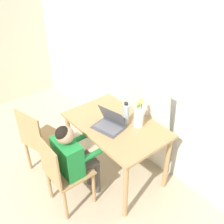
# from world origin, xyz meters

# --- Properties ---
(wall_back) EXTENTS (6.40, 0.05, 2.50)m
(wall_back) POSITION_xyz_m (0.00, 2.23, 1.25)
(wall_back) COLOR silver
(wall_back) RESTS_ON ground_plane
(dining_table) EXTENTS (1.11, 0.71, 0.75)m
(dining_table) POSITION_xyz_m (0.28, 1.67, 0.65)
(dining_table) COLOR tan
(dining_table) RESTS_ON ground_plane
(chair_occupied) EXTENTS (0.41, 0.41, 0.90)m
(chair_occupied) POSITION_xyz_m (0.27, 1.00, 0.47)
(chair_occupied) COLOR tan
(chair_occupied) RESTS_ON ground_plane
(chair_spare) EXTENTS (0.49, 0.49, 0.90)m
(chair_spare) POSITION_xyz_m (-0.32, 1.05, 0.47)
(chair_spare) COLOR tan
(chair_spare) RESTS_ON ground_plane
(person_seated) EXTENTS (0.35, 0.43, 1.00)m
(person_seated) POSITION_xyz_m (0.27, 1.12, 0.63)
(person_seated) COLOR #1E8438
(person_seated) RESTS_ON ground_plane
(laptop) EXTENTS (0.35, 0.29, 0.22)m
(laptop) POSITION_xyz_m (0.28, 1.59, 0.80)
(laptop) COLOR #4C4C51
(laptop) RESTS_ON dining_table
(flower_vase) EXTENTS (0.11, 0.11, 0.32)m
(flower_vase) POSITION_xyz_m (0.45, 1.84, 0.88)
(flower_vase) COLOR silver
(flower_vase) RESTS_ON dining_table
(water_bottle) EXTENTS (0.07, 0.07, 0.26)m
(water_bottle) POSITION_xyz_m (0.33, 1.76, 0.87)
(water_bottle) COLOR silver
(water_bottle) RESTS_ON dining_table
(cardboard_panel) EXTENTS (0.75, 0.18, 1.20)m
(cardboard_panel) POSITION_xyz_m (0.31, 2.08, 0.60)
(cardboard_panel) COLOR silver
(cardboard_panel) RESTS_ON ground_plane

